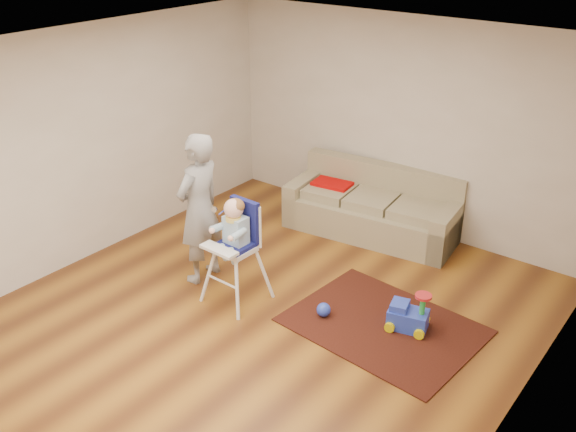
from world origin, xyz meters
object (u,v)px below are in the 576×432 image
Objects in this scene: adult at (199,209)px; high_chair at (236,252)px; ride_on_toy at (409,310)px; side_table at (318,192)px; sofa at (372,203)px; toy_ball at (324,310)px.

high_chair is at bearing 76.56° from adult.
ride_on_toy is at bearing 22.00° from high_chair.
ride_on_toy is 2.46m from adult.
side_table is 1.06× the size of ride_on_toy.
toy_ball is at bearing -79.97° from sofa.
sofa is 1.03m from side_table.
ride_on_toy is at bearing 99.49° from adult.
ride_on_toy is 1.85m from high_chair.
sofa is at bearing 107.09° from toy_ball.
side_table is at bearing 160.78° from sofa.
adult is (-0.61, 0.11, 0.28)m from high_chair.
toy_ball is at bearing 19.04° from high_chair.
adult is (0.04, -2.32, 0.63)m from side_table.
side_table is 3.06× the size of toy_ball.
side_table is 2.41m from adult.
high_chair reaches higher than toy_ball.
side_table is 2.98m from ride_on_toy.
adult reaches higher than high_chair.
high_chair is (0.66, -2.44, 0.35)m from side_table.
adult is (-1.54, -0.17, 0.77)m from toy_ball.
adult is at bearing 177.78° from ride_on_toy.
sofa reaches higher than toy_ball.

